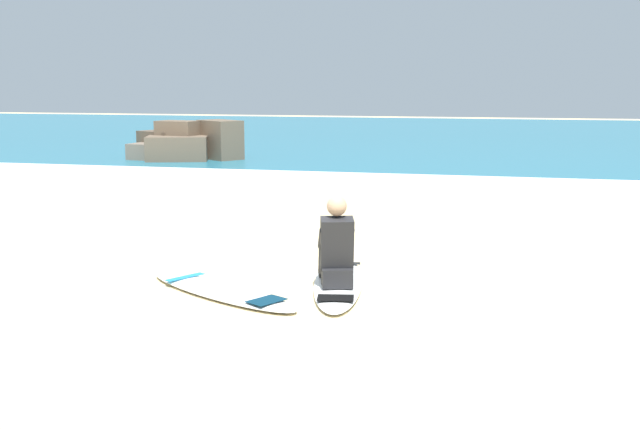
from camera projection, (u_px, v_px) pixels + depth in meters
name	position (u px, v px, depth m)	size (l,w,h in m)	color
ground_plane	(268.00, 267.00, 9.27)	(80.00, 80.00, 0.00)	beige
sea	(436.00, 136.00, 30.46)	(80.00, 28.00, 0.10)	teal
breaking_foam	(380.00, 178.00, 17.34)	(80.00, 0.90, 0.11)	white
surfboard_main	(338.00, 281.00, 8.49)	(0.96, 2.53, 0.08)	white
surfer_seated	(336.00, 250.00, 8.18)	(0.52, 0.77, 0.95)	#232326
surfboard_spare_near	(221.00, 291.00, 8.10)	(2.18, 1.57, 0.08)	white
rock_outcrop_distant	(181.00, 147.00, 21.12)	(3.17, 2.15, 1.15)	brown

